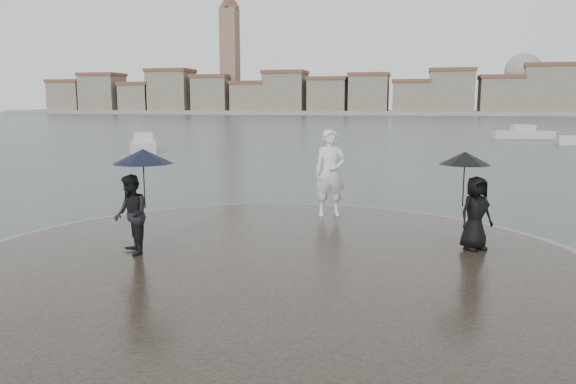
# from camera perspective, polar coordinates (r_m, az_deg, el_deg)

# --- Properties ---
(ground) EXTENTS (400.00, 400.00, 0.00)m
(ground) POSITION_cam_1_polar(r_m,az_deg,el_deg) (7.55, -8.66, -16.64)
(ground) COLOR #2B3835
(ground) RESTS_ON ground
(kerb_ring) EXTENTS (12.50, 12.50, 0.32)m
(kerb_ring) POSITION_cam_1_polar(r_m,az_deg,el_deg) (10.60, -1.61, -7.98)
(kerb_ring) COLOR gray
(kerb_ring) RESTS_ON ground
(quay_tip) EXTENTS (11.90, 11.90, 0.36)m
(quay_tip) POSITION_cam_1_polar(r_m,az_deg,el_deg) (10.59, -1.61, -7.87)
(quay_tip) COLOR #2D261E
(quay_tip) RESTS_ON ground
(statue) EXTENTS (0.94, 0.77, 2.24)m
(statue) POSITION_cam_1_polar(r_m,az_deg,el_deg) (14.51, 4.31, 1.95)
(statue) COLOR white
(statue) RESTS_ON quay_tip
(visitor_left) EXTENTS (1.30, 1.16, 2.04)m
(visitor_left) POSITION_cam_1_polar(r_m,az_deg,el_deg) (11.11, -15.26, -0.22)
(visitor_left) COLOR black
(visitor_left) RESTS_ON quay_tip
(visitor_right) EXTENTS (1.19, 1.03, 1.95)m
(visitor_right) POSITION_cam_1_polar(r_m,az_deg,el_deg) (11.71, 18.17, -0.15)
(visitor_right) COLOR black
(visitor_right) RESTS_ON quay_tip
(far_skyline) EXTENTS (260.00, 20.00, 37.00)m
(far_skyline) POSITION_cam_1_polar(r_m,az_deg,el_deg) (167.26, 10.22, 9.63)
(far_skyline) COLOR gray
(far_skyline) RESTS_ON ground
(boats) EXTENTS (36.75, 25.54, 1.50)m
(boats) POSITION_cam_1_polar(r_m,az_deg,el_deg) (47.07, 15.10, 5.16)
(boats) COLOR beige
(boats) RESTS_ON ground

